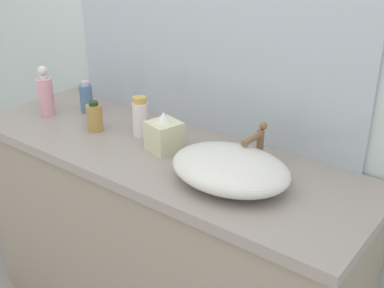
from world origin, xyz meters
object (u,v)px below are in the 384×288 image
object	(u,v)px
spray_can	(140,117)
tissue_box	(164,134)
sink_basin	(230,168)
soap_dispenser	(46,94)
lotion_bottle	(95,117)
perfume_bottle	(86,98)

from	to	relation	value
spray_can	tissue_box	distance (m)	0.17
sink_basin	soap_dispenser	distance (m)	1.00
lotion_bottle	tissue_box	distance (m)	0.35
soap_dispenser	spray_can	world-z (taller)	soap_dispenser
perfume_bottle	tissue_box	distance (m)	0.55
lotion_bottle	tissue_box	xyz separation A→B (m)	(0.35, 0.03, 0.01)
lotion_bottle	spray_can	world-z (taller)	spray_can
soap_dispenser	tissue_box	bearing A→B (deg)	3.41
soap_dispenser	spray_can	distance (m)	0.50
soap_dispenser	perfume_bottle	distance (m)	0.18
perfume_bottle	spray_can	distance (m)	0.38
lotion_bottle	spray_can	bearing A→B (deg)	22.54
sink_basin	lotion_bottle	world-z (taller)	lotion_bottle
perfume_bottle	sink_basin	bearing A→B (deg)	-9.76
soap_dispenser	tissue_box	world-z (taller)	soap_dispenser
sink_basin	spray_can	world-z (taller)	spray_can
lotion_bottle	tissue_box	size ratio (longest dim) A/B	0.81
sink_basin	lotion_bottle	bearing A→B (deg)	177.66
perfume_bottle	spray_can	size ratio (longest dim) A/B	0.88
sink_basin	spray_can	bearing A→B (deg)	168.13
sink_basin	soap_dispenser	xyz separation A→B (m)	(-1.00, 0.02, 0.04)
sink_basin	spray_can	distance (m)	0.52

